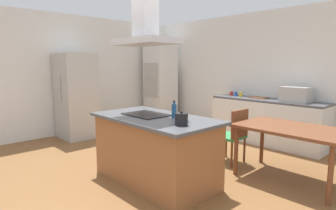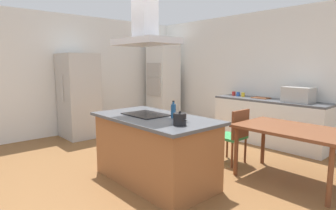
# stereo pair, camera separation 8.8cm
# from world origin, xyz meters

# --- Properties ---
(ground) EXTENTS (16.00, 16.00, 0.00)m
(ground) POSITION_xyz_m (0.00, 1.50, 0.00)
(ground) COLOR brown
(wall_back) EXTENTS (7.20, 0.10, 2.70)m
(wall_back) POSITION_xyz_m (0.00, 3.25, 1.35)
(wall_back) COLOR white
(wall_back) RESTS_ON ground
(wall_left) EXTENTS (0.10, 8.80, 2.70)m
(wall_left) POSITION_xyz_m (-3.45, 1.00, 1.35)
(wall_left) COLOR white
(wall_left) RESTS_ON ground
(kitchen_island) EXTENTS (1.78, 0.96, 0.90)m
(kitchen_island) POSITION_xyz_m (0.00, 0.00, 0.45)
(kitchen_island) COLOR #995B33
(kitchen_island) RESTS_ON ground
(cooktop) EXTENTS (0.60, 0.44, 0.01)m
(cooktop) POSITION_xyz_m (-0.18, 0.00, 0.91)
(cooktop) COLOR black
(cooktop) RESTS_ON kitchen_island
(tea_kettle) EXTENTS (0.20, 0.15, 0.17)m
(tea_kettle) POSITION_xyz_m (0.61, -0.12, 0.97)
(tea_kettle) COLOR black
(tea_kettle) RESTS_ON kitchen_island
(olive_oil_bottle) EXTENTS (0.07, 0.07, 0.23)m
(olive_oil_bottle) POSITION_xyz_m (0.23, 0.13, 1.00)
(olive_oil_bottle) COLOR navy
(olive_oil_bottle) RESTS_ON kitchen_island
(back_counter) EXTENTS (2.26, 0.62, 0.90)m
(back_counter) POSITION_xyz_m (0.09, 2.88, 0.45)
(back_counter) COLOR silver
(back_counter) RESTS_ON ground
(countertop_microwave) EXTENTS (0.50, 0.38, 0.28)m
(countertop_microwave) POSITION_xyz_m (0.64, 2.88, 1.04)
(countertop_microwave) COLOR #B2AFAA
(countertop_microwave) RESTS_ON back_counter
(coffee_mug_red) EXTENTS (0.08, 0.08, 0.09)m
(coffee_mug_red) POSITION_xyz_m (-0.81, 2.93, 0.95)
(coffee_mug_red) COLOR red
(coffee_mug_red) RESTS_ON back_counter
(coffee_mug_blue) EXTENTS (0.08, 0.08, 0.09)m
(coffee_mug_blue) POSITION_xyz_m (-0.68, 2.91, 0.95)
(coffee_mug_blue) COLOR #2D56B2
(coffee_mug_blue) RESTS_ON back_counter
(coffee_mug_yellow) EXTENTS (0.08, 0.08, 0.09)m
(coffee_mug_yellow) POSITION_xyz_m (-0.54, 2.89, 0.95)
(coffee_mug_yellow) COLOR gold
(coffee_mug_yellow) RESTS_ON back_counter
(cutting_board) EXTENTS (0.34, 0.24, 0.02)m
(cutting_board) POSITION_xyz_m (-0.14, 2.93, 0.91)
(cutting_board) COLOR brown
(cutting_board) RESTS_ON back_counter
(wall_oven_stack) EXTENTS (0.70, 0.66, 2.20)m
(wall_oven_stack) POSITION_xyz_m (-2.90, 2.65, 1.10)
(wall_oven_stack) COLOR silver
(wall_oven_stack) RESTS_ON ground
(refrigerator) EXTENTS (0.80, 0.73, 1.82)m
(refrigerator) POSITION_xyz_m (-2.98, 0.28, 0.91)
(refrigerator) COLOR #B2AFAA
(refrigerator) RESTS_ON ground
(dining_table) EXTENTS (1.40, 0.90, 0.75)m
(dining_table) POSITION_xyz_m (1.23, 1.38, 0.67)
(dining_table) COLOR brown
(dining_table) RESTS_ON ground
(chair_at_left_end) EXTENTS (0.42, 0.42, 0.89)m
(chair_at_left_end) POSITION_xyz_m (0.32, 1.38, 0.51)
(chair_at_left_end) COLOR #33934C
(chair_at_left_end) RESTS_ON ground
(range_hood) EXTENTS (0.90, 0.55, 0.78)m
(range_hood) POSITION_xyz_m (-0.18, 0.00, 2.10)
(range_hood) COLOR #ADADB2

